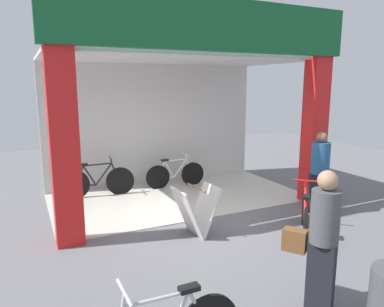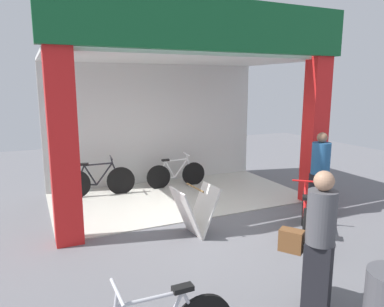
{
  "view_description": "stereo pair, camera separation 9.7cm",
  "coord_description": "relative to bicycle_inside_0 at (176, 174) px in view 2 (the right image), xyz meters",
  "views": [
    {
      "loc": [
        -3.14,
        -5.86,
        2.55
      ],
      "look_at": [
        0.0,
        0.75,
        1.15
      ],
      "focal_mm": 33.92,
      "sensor_mm": 36.0,
      "label": 1
    },
    {
      "loc": [
        -3.05,
        -5.9,
        2.55
      ],
      "look_at": [
        0.0,
        0.75,
        1.15
      ],
      "focal_mm": 33.92,
      "sensor_mm": 36.0,
      "label": 2
    }
  ],
  "objects": [
    {
      "name": "ground_plane",
      "position": [
        -0.26,
        -2.28,
        -0.33
      ],
      "size": [
        19.08,
        19.08,
        0.0
      ],
      "primitive_type": "plane",
      "color": "slate",
      "rests_on": "ground"
    },
    {
      "name": "sandwich_board_sign",
      "position": [
        -0.81,
        -2.85,
        0.09
      ],
      "size": [
        0.74,
        0.62,
        0.86
      ],
      "color": "silver",
      "rests_on": "ground"
    },
    {
      "name": "bicycle_parked_0",
      "position": [
        0.86,
        -3.66,
        0.02
      ],
      "size": [
        1.1,
        1.26,
        0.9
      ],
      "color": "black",
      "rests_on": "ground"
    },
    {
      "name": "shop_facade",
      "position": [
        -0.26,
        -0.78,
        1.79
      ],
      "size": [
        5.74,
        3.33,
        4.0
      ],
      "color": "beige",
      "rests_on": "ground"
    },
    {
      "name": "pedestrian_2",
      "position": [
        1.85,
        -2.95,
        0.52
      ],
      "size": [
        0.43,
        0.43,
        1.64
      ],
      "color": "black",
      "rests_on": "ground"
    },
    {
      "name": "pedestrian_0",
      "position": [
        -0.45,
        -5.31,
        0.5
      ],
      "size": [
        0.54,
        0.64,
        1.64
      ],
      "color": "black",
      "rests_on": "ground"
    },
    {
      "name": "bicycle_inside_1",
      "position": [
        -1.91,
        0.04,
        0.03
      ],
      "size": [
        1.65,
        0.46,
        0.91
      ],
      "color": "black",
      "rests_on": "ground"
    },
    {
      "name": "bicycle_inside_0",
      "position": [
        0.0,
        0.0,
        0.0
      ],
      "size": [
        1.52,
        0.42,
        0.84
      ],
      "color": "black",
      "rests_on": "ground"
    }
  ]
}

